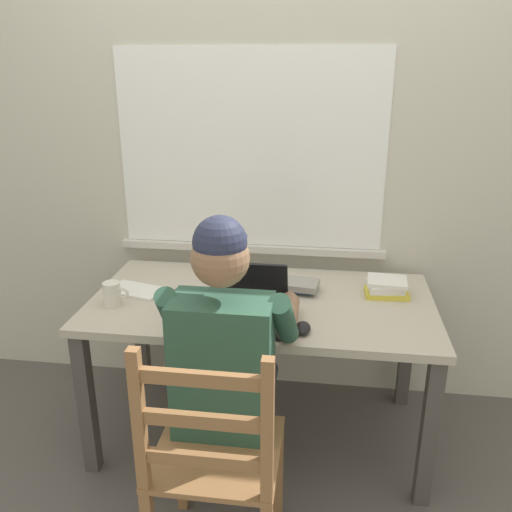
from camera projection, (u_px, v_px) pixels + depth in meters
ground_plane at (261, 431)px, 2.61m from camera, size 8.00×8.00×0.00m
back_wall at (274, 147)px, 2.60m from camera, size 6.00×0.08×2.60m
desk at (262, 316)px, 2.40m from camera, size 1.50×0.79×0.70m
seated_person at (229, 357)px, 1.95m from camera, size 0.50×0.60×1.24m
wooden_chair at (214, 461)px, 1.76m from camera, size 0.42×0.42×0.94m
laptop at (245, 306)px, 2.18m from camera, size 0.33×0.32×0.22m
computer_mouse at (303, 328)px, 2.08m from camera, size 0.06×0.10×0.03m
coffee_mug_white at (113, 294)px, 2.29m from camera, size 0.11×0.07×0.10m
coffee_mug_dark at (184, 302)px, 2.22m from camera, size 0.12×0.08×0.10m
book_stack_main at (386, 287)px, 2.40m from camera, size 0.19×0.15×0.07m
book_stack_side at (300, 286)px, 2.44m from camera, size 0.18×0.15×0.05m
paper_pile_near_laptop at (136, 290)px, 2.44m from camera, size 0.27×0.20×0.01m
paper_pile_back_corner at (195, 310)px, 2.25m from camera, size 0.21×0.18×0.01m
landscape_photo_print at (222, 294)px, 2.42m from camera, size 0.15×0.12×0.00m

